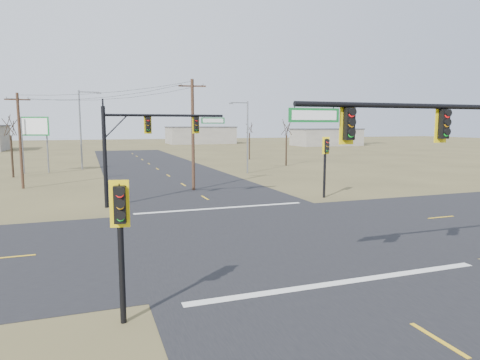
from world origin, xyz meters
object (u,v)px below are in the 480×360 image
object	(u,v)px
utility_pole_far	(20,139)
bare_tree_d	(250,127)
pedestal_signal_ne	(326,154)
highway_sign	(34,134)
utility_pole_near	(193,133)
mast_arm_far	(148,134)
streetlight_c	(82,125)
bare_tree_a	(10,125)
bare_tree_c	(287,127)
mast_arm_near	(448,143)
pedestal_signal_sw	(120,219)
streetlight_a	(246,133)

from	to	relation	value
utility_pole_far	bare_tree_d	distance (m)	39.53
pedestal_signal_ne	highway_sign	bearing A→B (deg)	155.17
utility_pole_near	utility_pole_far	world-z (taller)	utility_pole_near
mast_arm_far	bare_tree_d	bearing A→B (deg)	49.26
utility_pole_near	bare_tree_d	xyz separation A→B (m)	(16.95, 30.27, 0.35)
utility_pole_near	streetlight_c	size ratio (longest dim) A/B	0.95
mast_arm_far	bare_tree_d	distance (m)	42.06
streetlight_c	bare_tree_a	world-z (taller)	streetlight_c
streetlight_c	bare_tree_c	size ratio (longest dim) A/B	1.46
utility_pole_far	bare_tree_a	size ratio (longest dim) A/B	1.18
mast_arm_near	utility_pole_near	size ratio (longest dim) A/B	1.07
pedestal_signal_ne	utility_pole_near	xyz separation A→B (m)	(-8.88, 7.46, 1.55)
bare_tree_d	utility_pole_far	bearing A→B (deg)	-142.50
pedestal_signal_sw	utility_pole_near	xyz separation A→B (m)	(8.01, 24.54, 1.90)
pedestal_signal_sw	utility_pole_far	distance (m)	31.44
utility_pole_near	highway_sign	xyz separation A→B (m)	(-14.58, 19.46, -0.32)
mast_arm_near	pedestal_signal_sw	world-z (taller)	mast_arm_near
mast_arm_far	highway_sign	xyz separation A→B (m)	(-9.92, 25.28, -0.37)
mast_arm_near	pedestal_signal_ne	world-z (taller)	mast_arm_near
mast_arm_far	pedestal_signal_sw	distance (m)	19.13
streetlight_a	bare_tree_d	distance (m)	20.89
mast_arm_near	highway_sign	bearing A→B (deg)	110.77
bare_tree_d	pedestal_signal_ne	bearing A→B (deg)	-102.07
mast_arm_far	bare_tree_a	world-z (taller)	bare_tree_a
mast_arm_near	highway_sign	world-z (taller)	mast_arm_near
streetlight_c	highway_sign	bearing A→B (deg)	-140.68
bare_tree_a	bare_tree_d	size ratio (longest dim) A/B	1.09
mast_arm_near	bare_tree_d	bearing A→B (deg)	74.68
utility_pole_near	streetlight_c	world-z (taller)	streetlight_c
mast_arm_near	utility_pole_far	size ratio (longest dim) A/B	1.20
pedestal_signal_sw	streetlight_a	bearing A→B (deg)	74.74
mast_arm_far	bare_tree_a	bearing A→B (deg)	108.94
mast_arm_near	bare_tree_c	distance (m)	45.03
utility_pole_near	highway_sign	bearing A→B (deg)	126.83
utility_pole_near	bare_tree_a	world-z (taller)	utility_pole_near
utility_pole_near	streetlight_a	size ratio (longest dim) A/B	1.13
mast_arm_near	pedestal_signal_sw	size ratio (longest dim) A/B	2.43
utility_pole_far	streetlight_c	distance (m)	16.90
highway_sign	bare_tree_d	xyz separation A→B (m)	(31.52, 10.81, 0.67)
highway_sign	bare_tree_a	size ratio (longest dim) A/B	0.93
streetlight_a	streetlight_c	size ratio (longest dim) A/B	0.84
pedestal_signal_ne	bare_tree_c	world-z (taller)	bare_tree_c
bare_tree_a	streetlight_c	bearing A→B (deg)	40.91
pedestal_signal_ne	highway_sign	distance (m)	35.73
highway_sign	mast_arm_near	bearing A→B (deg)	-47.02
bare_tree_d	bare_tree_c	bearing A→B (deg)	-85.65
mast_arm_far	utility_pole_far	size ratio (longest dim) A/B	1.03
highway_sign	pedestal_signal_ne	bearing A→B (deg)	-28.39
highway_sign	bare_tree_a	distance (m)	4.23
streetlight_c	utility_pole_near	bearing A→B (deg)	-55.64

